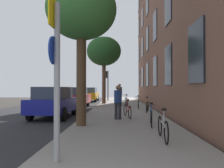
{
  "coord_description": "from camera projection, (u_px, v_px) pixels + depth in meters",
  "views": [
    {
      "loc": [
        0.84,
        -1.41,
        1.57
      ],
      "look_at": [
        0.44,
        12.66,
        1.82
      ],
      "focal_mm": 36.25,
      "sensor_mm": 36.0,
      "label": 1
    }
  ],
  "objects": [
    {
      "name": "car_2",
      "position": [
        90.0,
        94.0,
        26.44
      ],
      "size": [
        1.83,
        4.39,
        1.62
      ],
      "color": "orange",
      "rests_on": "road_asphalt"
    },
    {
      "name": "bicycle_5",
      "position": [
        126.0,
        101.0,
        18.35
      ],
      "size": [
        0.42,
        1.69,
        0.96
      ],
      "color": "black",
      "rests_on": "sidewalk"
    },
    {
      "name": "pedestrian_0",
      "position": [
        118.0,
        100.0,
        10.46
      ],
      "size": [
        0.5,
        0.5,
        1.58
      ],
      "color": "#26262D",
      "rests_on": "sidewalk"
    },
    {
      "name": "tree_near",
      "position": [
        81.0,
        12.0,
        8.84
      ],
      "size": [
        2.76,
        2.76,
        5.69
      ],
      "color": "#4C3823",
      "rests_on": "sidewalk"
    },
    {
      "name": "bicycle_4",
      "position": [
        138.0,
        103.0,
        15.93
      ],
      "size": [
        0.42,
        1.66,
        0.95
      ],
      "color": "black",
      "rests_on": "sidewalk"
    },
    {
      "name": "ground_plane",
      "position": [
        74.0,
        110.0,
        16.46
      ],
      "size": [
        41.8,
        41.8,
        0.0
      ],
      "primitive_type": "plane",
      "color": "#332D28"
    },
    {
      "name": "road_asphalt",
      "position": [
        45.0,
        109.0,
        16.52
      ],
      "size": [
        7.0,
        38.0,
        0.01
      ],
      "primitive_type": "cube",
      "color": "#232326",
      "rests_on": "ground"
    },
    {
      "name": "car_0",
      "position": [
        54.0,
        102.0,
        11.98
      ],
      "size": [
        1.95,
        3.98,
        1.62
      ],
      "color": "navy",
      "rests_on": "road_asphalt"
    },
    {
      "name": "bicycle_0",
      "position": [
        163.0,
        127.0,
        6.34
      ],
      "size": [
        0.42,
        1.69,
        0.9
      ],
      "color": "black",
      "rests_on": "sidewalk"
    },
    {
      "name": "sign_post",
      "position": [
        56.0,
        66.0,
        4.49
      ],
      "size": [
        0.16,
        0.6,
        3.25
      ],
      "color": "gray",
      "rests_on": "sidewalk"
    },
    {
      "name": "bicycle_3",
      "position": [
        147.0,
        106.0,
        13.52
      ],
      "size": [
        0.5,
        1.66,
        0.93
      ],
      "color": "black",
      "rests_on": "sidewalk"
    },
    {
      "name": "bicycle_2",
      "position": [
        127.0,
        110.0,
        11.16
      ],
      "size": [
        0.47,
        1.67,
        0.91
      ],
      "color": "black",
      "rests_on": "sidewalk"
    },
    {
      "name": "pedestrian_2",
      "position": [
        119.0,
        93.0,
        20.66
      ],
      "size": [
        0.5,
        0.5,
        1.68
      ],
      "color": "maroon",
      "rests_on": "sidewalk"
    },
    {
      "name": "car_1",
      "position": [
        76.0,
        97.0,
        18.19
      ],
      "size": [
        1.95,
        4.28,
        1.62
      ],
      "color": "red",
      "rests_on": "road_asphalt"
    },
    {
      "name": "tree_far",
      "position": [
        104.0,
        52.0,
        21.38
      ],
      "size": [
        3.24,
        3.24,
        6.31
      ],
      "color": "brown",
      "rests_on": "sidewalk"
    },
    {
      "name": "sidewalk",
      "position": [
        122.0,
        109.0,
        16.36
      ],
      "size": [
        4.2,
        38.0,
        0.12
      ],
      "primitive_type": "cube",
      "color": "gray",
      "rests_on": "ground"
    },
    {
      "name": "traffic_light",
      "position": [
        107.0,
        80.0,
        26.35
      ],
      "size": [
        0.43,
        0.24,
        3.47
      ],
      "color": "black",
      "rests_on": "sidewalk"
    },
    {
      "name": "bicycle_1",
      "position": [
        151.0,
        117.0,
        8.74
      ],
      "size": [
        0.42,
        1.57,
        0.9
      ],
      "color": "black",
      "rests_on": "sidewalk"
    },
    {
      "name": "pedestrian_1",
      "position": [
        120.0,
        93.0,
        18.16
      ],
      "size": [
        0.56,
        0.56,
        1.8
      ],
      "color": "#33594C",
      "rests_on": "sidewalk"
    }
  ]
}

